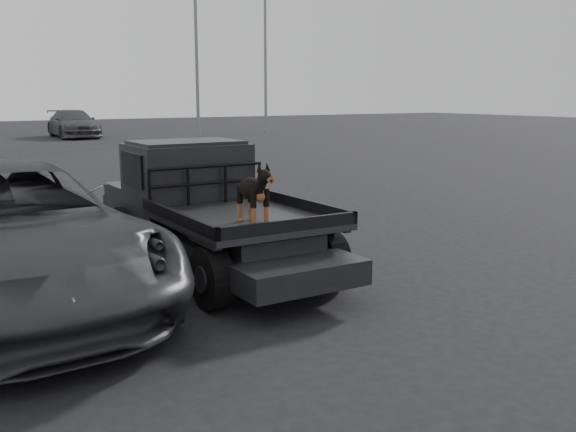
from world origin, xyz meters
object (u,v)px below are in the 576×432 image
flatbed_ute (214,236)px  floodlight_mid (196,17)px  dog (253,194)px  floodlight_far (265,14)px  distant_car_b (73,124)px  parked_suv (1,235)px

flatbed_ute → floodlight_mid: 26.43m
dog → floodlight_far: bearing=60.1°
dog → distant_car_b: dog is taller
flatbed_ute → dog: 1.67m
floodlight_far → distant_car_b: bearing=171.4°
flatbed_ute → distant_car_b: (5.27, 30.64, 0.34)m
distant_car_b → floodlight_far: 13.89m
dog → parked_suv: parked_suv is taller
distant_car_b → floodlight_mid: bearing=-54.2°
flatbed_ute → distant_car_b: distant_car_b is taller
flatbed_ute → dog: dog is taller
dog → distant_car_b: size_ratio=0.13×
dog → parked_suv: size_ratio=0.12×
flatbed_ute → parked_suv: parked_suv is taller
distant_car_b → floodlight_far: floodlight_far is taller
flatbed_ute → parked_suv: bearing=-176.2°
dog → distant_car_b: bearing=80.5°
parked_suv → distant_car_b: parked_suv is taller
dog → floodlight_mid: floodlight_mid is taller
parked_suv → floodlight_mid: 27.74m
dog → parked_suv: 3.05m
flatbed_ute → floodlight_far: floodlight_far is taller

